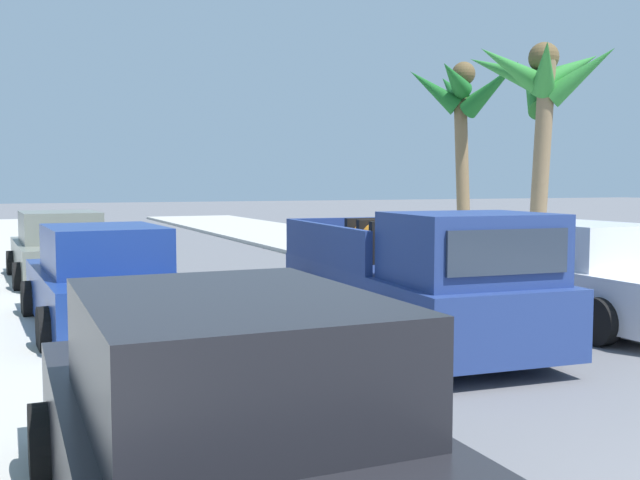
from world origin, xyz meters
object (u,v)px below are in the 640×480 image
car_left_mid (226,437)px  car_right_mid (104,283)px  car_left_near (580,277)px  pickup_truck (413,282)px  car_right_near (61,251)px  palm_tree_right_mid (464,101)px  palm_tree_left_back (540,88)px

car_left_mid → car_right_mid: (0.15, 6.84, 0.00)m
car_left_near → car_left_mid: size_ratio=1.00×
car_left_near → pickup_truck: bearing=-176.4°
pickup_truck → car_right_near: (-3.94, 7.90, -0.10)m
car_right_near → car_left_near: bearing=-47.8°
palm_tree_right_mid → palm_tree_left_back: palm_tree_right_mid is taller
car_left_mid → car_right_near: bearing=90.3°
pickup_truck → palm_tree_left_back: 9.35m
car_right_mid → palm_tree_left_back: 11.46m
palm_tree_right_mid → car_right_mid: bearing=-147.3°
car_right_near → car_right_mid: size_ratio=1.00×
car_right_near → car_left_mid: 12.43m
car_left_near → palm_tree_right_mid: bearing=66.1°
car_left_mid → palm_tree_right_mid: (10.95, 13.78, 3.75)m
car_right_near → palm_tree_left_back: size_ratio=0.79×
pickup_truck → car_right_near: pickup_truck is taller
car_right_near → palm_tree_right_mid: size_ratio=0.77×
car_left_near → palm_tree_right_mid: 10.59m
car_right_near → car_right_mid: same height
pickup_truck → palm_tree_right_mid: bearing=52.6°
car_left_near → car_left_mid: 8.38m
pickup_truck → car_right_near: size_ratio=1.23×
car_left_mid → palm_tree_left_back: palm_tree_left_back is taller
car_left_near → car_left_mid: bearing=-145.8°
car_left_mid → palm_tree_left_back: 15.01m
car_left_mid → palm_tree_left_back: (10.53, 10.05, 3.65)m
pickup_truck → car_right_near: bearing=116.5°
pickup_truck → palm_tree_left_back: (6.65, 5.53, 3.55)m
car_right_near → car_left_mid: bearing=-89.7°
car_left_near → car_left_mid: same height
pickup_truck → palm_tree_left_back: palm_tree_left_back is taller
car_left_near → palm_tree_left_back: 7.40m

